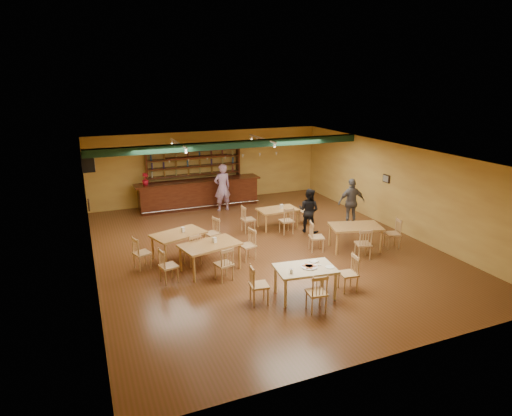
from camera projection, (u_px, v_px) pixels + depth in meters
name	position (u px, v px, depth m)	size (l,w,h in m)	color
floor	(263.00, 248.00, 13.68)	(12.00, 12.00, 0.00)	brown
ceiling_beam	(233.00, 145.00, 15.33)	(10.00, 0.30, 0.25)	black
track_rail_left	(178.00, 143.00, 15.18)	(0.05, 2.50, 0.05)	white
track_rail_right	(262.00, 139.00, 16.35)	(0.05, 2.50, 0.05)	white
ac_unit	(88.00, 162.00, 14.97)	(0.34, 0.70, 0.48)	white
picture_left	(89.00, 205.00, 12.27)	(0.04, 0.34, 0.28)	black
picture_right	(386.00, 179.00, 15.44)	(0.04, 0.34, 0.28)	black
bar_counter	(199.00, 194.00, 17.83)	(5.13, 0.85, 1.13)	#38130B
back_bar_hutch	(195.00, 177.00, 18.22)	(3.97, 0.40, 2.28)	#38130B
poinsettia	(145.00, 179.00, 16.83)	(0.27, 0.27, 0.48)	red
dining_table_a	(179.00, 245.00, 12.90)	(1.51, 0.91, 0.75)	#A4773A
dining_table_b	(278.00, 218.00, 15.46)	(1.38, 0.83, 0.69)	#A4773A
dining_table_c	(210.00, 257.00, 11.99)	(1.58, 0.95, 0.79)	#A4773A
dining_table_d	(355.00, 237.00, 13.49)	(1.54, 0.93, 0.77)	#A4773A
near_table	(305.00, 282.00, 10.57)	(1.42, 0.92, 0.76)	tan
pizza_tray	(309.00, 267.00, 10.50)	(0.40, 0.40, 0.01)	silver
parmesan_shaker	(291.00, 271.00, 10.14)	(0.07, 0.07, 0.11)	#EAE5C6
napkin_stack	(314.00, 262.00, 10.77)	(0.20, 0.15, 0.03)	white
pizza_server	(314.00, 265.00, 10.59)	(0.32, 0.09, 0.00)	silver
side_plate	(330.00, 267.00, 10.48)	(0.22, 0.22, 0.01)	white
patron_bar	(222.00, 187.00, 17.26)	(0.69, 0.45, 1.90)	purple
patron_right_a	(309.00, 210.00, 14.92)	(0.75, 0.58, 1.54)	black
patron_right_b	(351.00, 202.00, 15.56)	(1.01, 0.42, 1.72)	slate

